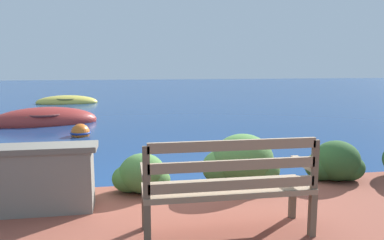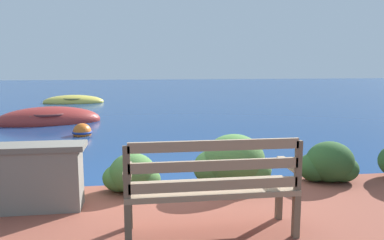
{
  "view_description": "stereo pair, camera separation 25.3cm",
  "coord_description": "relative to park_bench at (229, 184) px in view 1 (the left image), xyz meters",
  "views": [
    {
      "loc": [
        -0.79,
        -4.77,
        1.78
      ],
      "look_at": [
        0.68,
        3.7,
        0.5
      ],
      "focal_mm": 35.0,
      "sensor_mm": 36.0,
      "label": 1
    },
    {
      "loc": [
        -0.54,
        -4.81,
        1.78
      ],
      "look_at": [
        0.68,
        3.7,
        0.5
      ],
      "focal_mm": 35.0,
      "sensor_mm": 36.0,
      "label": 2
    }
  ],
  "objects": [
    {
      "name": "ground_plane",
      "position": [
        -0.1,
        1.59,
        -0.71
      ],
      "size": [
        80.0,
        80.0,
        0.0
      ],
      "color": "navy"
    },
    {
      "name": "park_bench",
      "position": [
        0.0,
        0.0,
        0.0
      ],
      "size": [
        1.58,
        0.48,
        0.93
      ],
      "rotation": [
        0.0,
        0.0,
        0.05
      ],
      "color": "brown",
      "rests_on": "patio_terrace"
    },
    {
      "name": "hedge_clump_left",
      "position": [
        -1.72,
        1.2,
        -0.24
      ],
      "size": [
        0.82,
        0.59,
        0.56
      ],
      "color": "#426B33",
      "rests_on": "patio_terrace"
    },
    {
      "name": "hedge_clump_centre",
      "position": [
        -0.74,
        1.31,
        -0.27
      ],
      "size": [
        0.71,
        0.51,
        0.49
      ],
      "color": "#426B33",
      "rests_on": "patio_terrace"
    },
    {
      "name": "hedge_clump_right",
      "position": [
        0.54,
        1.35,
        -0.19
      ],
      "size": [
        1.0,
        0.72,
        0.68
      ],
      "color": "#426B33",
      "rests_on": "patio_terrace"
    },
    {
      "name": "hedge_clump_far_right",
      "position": [
        1.87,
        1.35,
        -0.25
      ],
      "size": [
        0.8,
        0.58,
        0.55
      ],
      "color": "#284C23",
      "rests_on": "patio_terrace"
    },
    {
      "name": "rowboat_nearest",
      "position": [
        -3.37,
        8.62,
        -0.63
      ],
      "size": [
        3.28,
        1.93,
        0.88
      ],
      "rotation": [
        0.0,
        0.0,
        3.36
      ],
      "color": "#9E2D28",
      "rests_on": "ground_plane"
    },
    {
      "name": "rowboat_mid",
      "position": [
        -3.65,
        14.77,
        -0.65
      ],
      "size": [
        2.77,
        1.21,
        0.65
      ],
      "rotation": [
        0.0,
        0.0,
        0.02
      ],
      "color": "#DBC64C",
      "rests_on": "ground_plane"
    },
    {
      "name": "mooring_buoy",
      "position": [
        -2.07,
        6.41,
        -0.62
      ],
      "size": [
        0.51,
        0.51,
        0.46
      ],
      "color": "orange",
      "rests_on": "ground_plane"
    }
  ]
}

